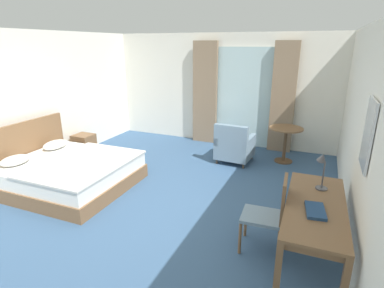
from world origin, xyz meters
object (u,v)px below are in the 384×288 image
object	(u,v)px
closed_book	(315,211)
writing_desk	(315,211)
armchair_by_window	(234,147)
nightstand	(84,145)
desk_chair	(271,212)
desk_lamp	(322,165)
round_cafe_table	(286,137)
bed	(67,172)

from	to	relation	value
closed_book	writing_desk	bearing A→B (deg)	81.11
writing_desk	armchair_by_window	size ratio (longest dim) A/B	1.90
nightstand	armchair_by_window	size ratio (longest dim) A/B	0.56
desk_chair	desk_lamp	size ratio (longest dim) A/B	2.13
round_cafe_table	closed_book	bearing A→B (deg)	-78.56
closed_book	bed	bearing A→B (deg)	162.73
round_cafe_table	desk_lamp	bearing A→B (deg)	-75.62
nightstand	writing_desk	bearing A→B (deg)	-20.46
desk_chair	writing_desk	bearing A→B (deg)	-4.96
closed_book	armchair_by_window	distance (m)	3.32
closed_book	armchair_by_window	bearing A→B (deg)	111.27
bed	armchair_by_window	world-z (taller)	bed
writing_desk	round_cafe_table	bearing A→B (deg)	102.11
desk_lamp	round_cafe_table	size ratio (longest dim) A/B	0.60
round_cafe_table	bed	bearing A→B (deg)	-141.13
writing_desk	closed_book	world-z (taller)	closed_book
nightstand	bed	bearing A→B (deg)	-58.73
nightstand	desk_lamp	xyz separation A→B (m)	(4.82, -1.35, 0.79)
writing_desk	closed_book	size ratio (longest dim) A/B	4.76
bed	closed_book	size ratio (longest dim) A/B	6.16
desk_chair	armchair_by_window	xyz separation A→B (m)	(-1.16, 2.64, -0.17)
desk_chair	closed_book	size ratio (longest dim) A/B	2.80
round_cafe_table	desk_chair	bearing A→B (deg)	-86.23
desk_chair	desk_lamp	bearing A→B (deg)	39.31
armchair_by_window	round_cafe_table	world-z (taller)	armchair_by_window
writing_desk	bed	bearing A→B (deg)	173.61
armchair_by_window	bed	bearing A→B (deg)	-136.47
armchair_by_window	writing_desk	bearing A→B (deg)	-58.75
desk_chair	closed_book	bearing A→B (deg)	-25.52
writing_desk	closed_book	xyz separation A→B (m)	(-0.00, -0.18, 0.10)
nightstand	desk_lamp	distance (m)	5.07
desk_chair	desk_lamp	xyz separation A→B (m)	(0.48, 0.40, 0.51)
writing_desk	round_cafe_table	distance (m)	3.19
bed	desk_chair	world-z (taller)	bed
armchair_by_window	nightstand	bearing A→B (deg)	-164.30
desk_lamp	armchair_by_window	world-z (taller)	desk_lamp
writing_desk	round_cafe_table	size ratio (longest dim) A/B	2.18
bed	round_cafe_table	world-z (taller)	bed
bed	writing_desk	world-z (taller)	bed
desk_lamp	bed	bearing A→B (deg)	179.87
desk_chair	round_cafe_table	size ratio (longest dim) A/B	1.28
bed	desk_chair	distance (m)	3.55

